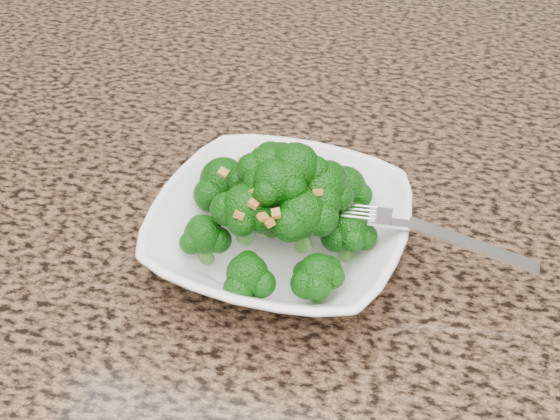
# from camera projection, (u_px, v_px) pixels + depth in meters

# --- Properties ---
(granite_counter) EXTENTS (1.64, 1.04, 0.03)m
(granite_counter) POSITION_uv_depth(u_px,v_px,m) (197.00, 179.00, 0.70)
(granite_counter) COLOR brown
(granite_counter) RESTS_ON cabinet
(bowl) EXTENTS (0.23, 0.23, 0.05)m
(bowl) POSITION_uv_depth(u_px,v_px,m) (280.00, 233.00, 0.58)
(bowl) COLOR white
(bowl) RESTS_ON granite_counter
(broccoli_pile) EXTENTS (0.18, 0.18, 0.07)m
(broccoli_pile) POSITION_uv_depth(u_px,v_px,m) (280.00, 173.00, 0.54)
(broccoli_pile) COLOR #0D4D08
(broccoli_pile) RESTS_ON bowl
(garlic_topping) EXTENTS (0.11, 0.11, 0.01)m
(garlic_topping) POSITION_uv_depth(u_px,v_px,m) (280.00, 130.00, 0.51)
(garlic_topping) COLOR #B87E2C
(garlic_topping) RESTS_ON broccoli_pile
(fork) EXTENTS (0.17, 0.04, 0.01)m
(fork) POSITION_uv_depth(u_px,v_px,m) (407.00, 225.00, 0.54)
(fork) COLOR silver
(fork) RESTS_ON bowl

